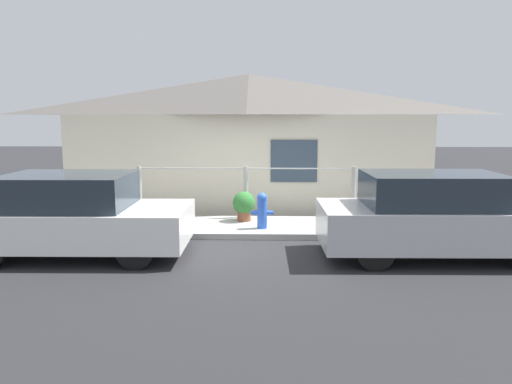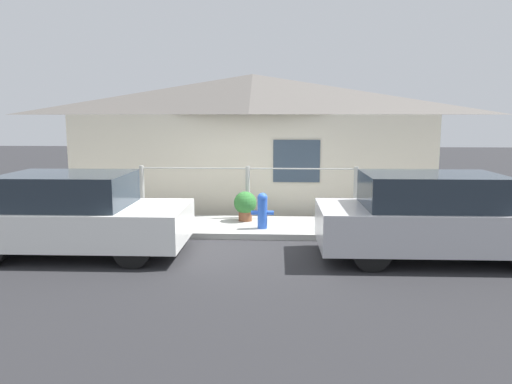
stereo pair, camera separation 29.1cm
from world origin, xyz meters
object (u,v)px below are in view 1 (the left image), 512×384
Objects in this scene: fire_hydrant at (262,210)px; car_left at (76,216)px; car_right at (438,216)px; potted_plant_near_hydrant at (244,205)px.

car_left is at bearing -152.84° from fire_hydrant.
car_right reaches higher than fire_hydrant.
potted_plant_near_hydrant is at bearing 39.67° from car_left.
car_left reaches higher than fire_hydrant.
car_right is at bearing -0.60° from car_left.
car_left is at bearing -139.73° from potted_plant_near_hydrant.
car_right is 3.40m from fire_hydrant.
fire_hydrant is 1.13× the size of potted_plant_near_hydrant.
potted_plant_near_hydrant is (-3.38, 2.35, -0.23)m from car_right.
potted_plant_near_hydrant is (-0.40, 0.72, -0.02)m from fire_hydrant.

